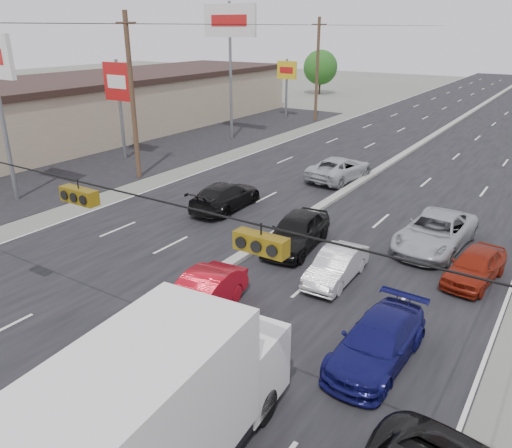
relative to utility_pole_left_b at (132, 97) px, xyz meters
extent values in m
plane|color=#606356|center=(12.50, -15.00, -5.11)|extent=(200.00, 200.00, 0.00)
cube|color=black|center=(12.50, 15.00, -5.11)|extent=(20.00, 160.00, 0.02)
cube|color=gray|center=(12.50, 15.00, -5.01)|extent=(0.50, 160.00, 0.20)
cube|color=tan|center=(-13.50, 10.00, -2.81)|extent=(12.00, 42.00, 4.60)
cube|color=black|center=(-4.50, 10.00, -5.11)|extent=(10.00, 42.00, 0.02)
cylinder|color=#422D1E|center=(0.00, 0.00, -0.11)|extent=(0.30, 0.30, 10.00)
cube|color=#422D1E|center=(0.00, 0.00, 4.19)|extent=(1.60, 0.12, 0.12)
cylinder|color=#422D1E|center=(0.00, 25.00, -0.11)|extent=(0.30, 0.30, 10.00)
cube|color=#422D1E|center=(0.00, 25.00, 4.19)|extent=(1.60, 0.12, 0.12)
cylinder|color=black|center=(12.50, -15.00, 0.69)|extent=(25.00, 0.04, 0.04)
cube|color=#72590C|center=(14.00, -15.00, 0.34)|extent=(1.05, 0.30, 0.35)
cube|color=#72590C|center=(19.00, -15.00, 0.34)|extent=(1.05, 0.30, 0.35)
cylinder|color=slate|center=(-2.50, -7.00, -0.61)|extent=(0.24, 0.24, 9.00)
cylinder|color=slate|center=(-4.50, 3.00, -1.61)|extent=(0.24, 0.24, 7.00)
cube|color=#B21414|center=(-4.50, 3.00, 0.39)|extent=(2.60, 0.25, 2.60)
cylinder|color=slate|center=(-2.00, 13.00, 0.39)|extent=(0.24, 0.24, 11.00)
cube|color=silver|center=(-2.00, 13.00, 4.44)|extent=(5.00, 0.25, 2.50)
cylinder|color=slate|center=(-3.50, 25.00, -2.11)|extent=(0.24, 0.24, 6.00)
cube|color=gold|center=(-3.50, 25.00, -0.21)|extent=(2.20, 0.25, 1.80)
cylinder|color=#382619|center=(-9.50, 45.00, -4.03)|extent=(0.28, 0.28, 2.16)
sphere|color=#154A13|center=(-9.50, 45.00, -1.39)|extent=(4.80, 4.80, 4.80)
cube|color=silver|center=(17.48, -16.92, -2.94)|extent=(2.93, 5.23, 2.82)
cube|color=silver|center=(17.20, -13.56, -3.85)|extent=(2.57, 2.11, 1.81)
cylinder|color=black|center=(16.17, -13.89, -4.65)|extent=(0.38, 0.93, 0.91)
cylinder|color=black|center=(18.27, -13.72, -4.65)|extent=(0.38, 0.93, 0.91)
imported|color=brown|center=(15.50, -15.99, -4.41)|extent=(2.60, 5.04, 1.40)
imported|color=#B80B19|center=(13.90, -10.74, -4.42)|extent=(1.97, 4.34, 1.38)
imported|color=black|center=(13.90, -4.16, -4.33)|extent=(2.34, 4.74, 1.56)
imported|color=#BABABC|center=(16.65, -6.01, -4.50)|extent=(1.39, 3.73, 1.22)
imported|color=#A2A5AA|center=(18.98, -0.87, -4.36)|extent=(2.82, 5.53, 1.50)
imported|color=#101050|center=(19.74, -9.94, -4.46)|extent=(1.95, 4.53, 1.30)
imported|color=maroon|center=(21.08, -3.17, -4.47)|extent=(2.00, 3.93, 1.28)
imported|color=black|center=(8.27, -1.77, -4.40)|extent=(2.26, 4.99, 1.42)
imported|color=#A8ACB0|center=(11.10, 6.56, -4.38)|extent=(2.95, 5.47, 1.46)
camera|label=1|loc=(23.43, -21.92, 3.98)|focal=35.00mm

